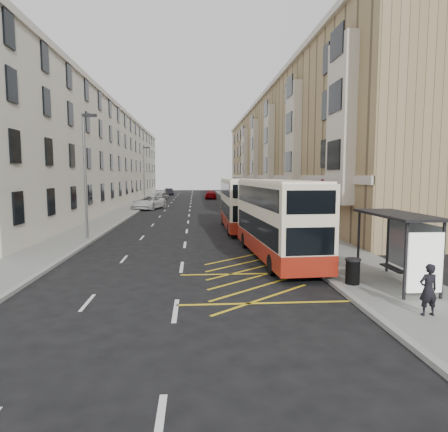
{
  "coord_description": "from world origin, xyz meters",
  "views": [
    {
      "loc": [
        0.64,
        -14.36,
        4.28
      ],
      "look_at": [
        2.21,
        7.08,
        2.07
      ],
      "focal_mm": 32.0,
      "sensor_mm": 36.0,
      "label": 1
    }
  ],
  "objects": [
    {
      "name": "double_decker_rear",
      "position": [
        4.09,
        16.65,
        2.02
      ],
      "size": [
        2.32,
        9.97,
        3.97
      ],
      "rotation": [
        0.0,
        0.0,
        -0.0
      ],
      "color": "#FCEBC9",
      "rests_on": "ground"
    },
    {
      "name": "street_lamp_far",
      "position": [
        -6.35,
        42.0,
        4.64
      ],
      "size": [
        0.93,
        0.18,
        8.0
      ],
      "color": "slate",
      "rests_on": "pavement_left"
    },
    {
      "name": "terrace_right",
      "position": [
        14.88,
        45.38,
        7.52
      ],
      "size": [
        10.75,
        79.0,
        15.25
      ],
      "color": "tan",
      "rests_on": "ground"
    },
    {
      "name": "pedestrian_mid",
      "position": [
        9.35,
        -0.12,
        1.08
      ],
      "size": [
        1.09,
        0.96,
        1.86
      ],
      "primitive_type": "imported",
      "rotation": [
        0.0,
        0.0,
        0.34
      ],
      "color": "black",
      "rests_on": "pavement_right"
    },
    {
      "name": "street_lamp_near",
      "position": [
        -6.35,
        12.0,
        4.64
      ],
      "size": [
        0.93,
        0.18,
        8.0
      ],
      "color": "slate",
      "rests_on": "pavement_left"
    },
    {
      "name": "pedestrian_far",
      "position": [
        7.16,
        6.67,
        0.92
      ],
      "size": [
        0.97,
        0.73,
        1.53
      ],
      "primitive_type": "imported",
      "rotation": [
        0.0,
        0.0,
        2.69
      ],
      "color": "black",
      "rests_on": "pavement_right"
    },
    {
      "name": "road_markings",
      "position": [
        0.0,
        45.0,
        0.01
      ],
      "size": [
        10.0,
        110.0,
        0.01
      ],
      "primitive_type": null,
      "color": "silver",
      "rests_on": "ground"
    },
    {
      "name": "litter_bin",
      "position": [
        6.6,
        0.11,
        0.66
      ],
      "size": [
        0.59,
        0.59,
        0.98
      ],
      "color": "black",
      "rests_on": "pavement_right"
    },
    {
      "name": "car_dark",
      "position": [
        -4.91,
        71.96,
        0.71
      ],
      "size": [
        2.27,
        4.51,
        1.42
      ],
      "primitive_type": "imported",
      "rotation": [
        0.0,
        0.0,
        0.18
      ],
      "color": "black",
      "rests_on": "ground"
    },
    {
      "name": "ground",
      "position": [
        0.0,
        0.0,
        0.0
      ],
      "size": [
        200.0,
        200.0,
        0.0
      ],
      "primitive_type": "plane",
      "color": "black",
      "rests_on": "ground"
    },
    {
      "name": "bus_shelter",
      "position": [
        8.34,
        -0.39,
        2.14
      ],
      "size": [
        1.65,
        4.25,
        2.7
      ],
      "color": "black",
      "rests_on": "pavement_right"
    },
    {
      "name": "car_silver",
      "position": [
        -5.2,
        54.36,
        0.68
      ],
      "size": [
        2.89,
        4.31,
        1.36
      ],
      "primitive_type": "imported",
      "rotation": [
        0.0,
        0.0,
        -0.35
      ],
      "color": "#95989C",
      "rests_on": "ground"
    },
    {
      "name": "car_red",
      "position": [
        3.52,
        57.41,
        0.73
      ],
      "size": [
        2.3,
        5.14,
        1.46
      ],
      "primitive_type": "imported",
      "rotation": [
        0.0,
        0.0,
        3.09
      ],
      "color": "#AA0208",
      "rests_on": "ground"
    },
    {
      "name": "double_decker_front",
      "position": [
        4.76,
        5.51,
        2.05
      ],
      "size": [
        2.89,
        10.2,
        4.02
      ],
      "rotation": [
        0.0,
        0.0,
        0.06
      ],
      "color": "#FCEBC9",
      "rests_on": "ground"
    },
    {
      "name": "pavement_right",
      "position": [
        8.0,
        30.0,
        0.07
      ],
      "size": [
        4.0,
        120.0,
        0.15
      ],
      "primitive_type": "cube",
      "color": "slate",
      "rests_on": "ground"
    },
    {
      "name": "pedestrian_near",
      "position": [
        7.46,
        -3.4,
        0.93
      ],
      "size": [
        0.59,
        0.41,
        1.55
      ],
      "primitive_type": "imported",
      "rotation": [
        0.0,
        0.0,
        3.2
      ],
      "color": "black",
      "rests_on": "pavement_right"
    },
    {
      "name": "white_van",
      "position": [
        -5.2,
        36.19,
        0.84
      ],
      "size": [
        4.38,
        6.58,
        1.68
      ],
      "primitive_type": "imported",
      "rotation": [
        0.0,
        0.0,
        -0.29
      ],
      "color": "silver",
      "rests_on": "ground"
    },
    {
      "name": "terrace_left",
      "position": [
        -13.43,
        45.5,
        6.52
      ],
      "size": [
        9.18,
        79.0,
        13.25
      ],
      "color": "beige",
      "rests_on": "ground"
    },
    {
      "name": "kerb_left",
      "position": [
        -6.0,
        30.0,
        0.07
      ],
      "size": [
        0.25,
        120.0,
        0.15
      ],
      "primitive_type": "cube",
      "color": "gray",
      "rests_on": "ground"
    },
    {
      "name": "pavement_left",
      "position": [
        -7.5,
        30.0,
        0.07
      ],
      "size": [
        3.0,
        120.0,
        0.15
      ],
      "primitive_type": "cube",
      "color": "slate",
      "rests_on": "ground"
    },
    {
      "name": "guard_railing",
      "position": [
        6.25,
        5.75,
        0.86
      ],
      "size": [
        0.06,
        6.56,
        1.01
      ],
      "color": "red",
      "rests_on": "pavement_right"
    },
    {
      "name": "kerb_right",
      "position": [
        6.0,
        30.0,
        0.07
      ],
      "size": [
        0.25,
        120.0,
        0.15
      ],
      "primitive_type": "cube",
      "color": "gray",
      "rests_on": "ground"
    }
  ]
}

